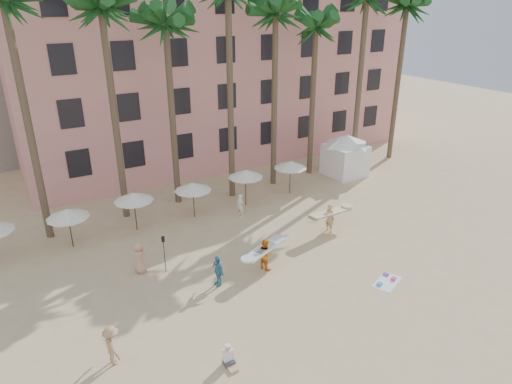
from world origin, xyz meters
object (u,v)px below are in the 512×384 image
object	(u,v)px
pink_hotel	(212,66)
carrier_yellow	(330,216)
cabana	(346,151)
carrier_white	(265,253)

from	to	relation	value
pink_hotel	carrier_yellow	size ratio (longest dim) A/B	10.54
pink_hotel	cabana	distance (m)	15.12
carrier_yellow	carrier_white	bearing A→B (deg)	-164.49
carrier_yellow	cabana	bearing A→B (deg)	44.44
carrier_yellow	pink_hotel	bearing A→B (deg)	86.21
carrier_white	carrier_yellow	bearing A→B (deg)	15.51
pink_hotel	cabana	bearing A→B (deg)	-63.12
cabana	pink_hotel	bearing A→B (deg)	116.88
carrier_white	cabana	bearing A→B (deg)	34.00
cabana	carrier_yellow	distance (m)	10.70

